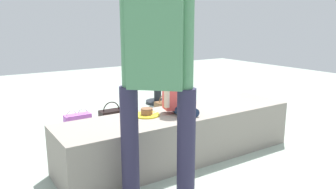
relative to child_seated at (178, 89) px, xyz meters
name	(u,v)px	position (x,y,z in m)	size (l,w,h in m)	color
ground_plane	(180,157)	(0.03, 0.00, -0.64)	(12.00, 12.00, 0.00)	#96A598
concrete_ledge	(181,135)	(0.03, 0.00, -0.43)	(2.20, 0.57, 0.42)	gray
child_seated	(178,89)	(0.00, 0.00, 0.00)	(0.28, 0.34, 0.48)	#182747
adult_standing	(157,55)	(-0.54, -0.55, 0.37)	(0.39, 0.38, 1.68)	#27243F
cake_plate	(147,113)	(-0.27, 0.08, -0.19)	(0.22, 0.22, 0.07)	yellow
gift_bag	(78,131)	(-0.66, 0.73, -0.46)	(0.25, 0.11, 0.39)	#B259BF
railing_post	(157,69)	(0.92, 1.85, -0.11)	(0.36, 0.36, 1.34)	black
water_bottle_near_gift	(157,126)	(0.20, 0.67, -0.55)	(0.06, 0.06, 0.19)	silver
cake_box_white	(198,111)	(1.01, 0.97, -0.57)	(0.27, 0.29, 0.13)	white
handbag_black_leather	(112,119)	(-0.17, 1.06, -0.51)	(0.26, 0.14, 0.33)	black
handbag_brown_canvas	(166,108)	(0.64, 1.18, -0.53)	(0.28, 0.14, 0.31)	brown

